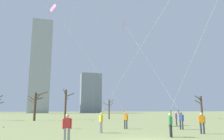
# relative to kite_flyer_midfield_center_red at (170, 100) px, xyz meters

# --- Properties ---
(kite_flyer_midfield_center_red) EXTENTS (2.44, 10.03, 14.52)m
(kite_flyer_midfield_center_red) POSITION_rel_kite_flyer_midfield_center_red_xyz_m (0.00, 0.00, 0.00)
(kite_flyer_midfield_center_red) COLOR #33384C
(kite_flyer_midfield_center_red) RESTS_ON ground
(kite_flyer_foreground_right_pink) EXTENTS (7.75, 7.29, 15.31)m
(kite_flyer_foreground_right_pink) POSITION_rel_kite_flyer_midfield_center_red_xyz_m (-6.48, 2.72, 1.89)
(kite_flyer_foreground_right_pink) COLOR #33384C
(kite_flyer_foreground_right_pink) RESTS_ON ground
(kite_flyer_midfield_left_purple) EXTENTS (2.77, 13.83, 13.73)m
(kite_flyer_midfield_left_purple) POSITION_rel_kite_flyer_midfield_center_red_xyz_m (-4.48, -9.17, 1.00)
(kite_flyer_midfield_left_purple) COLOR black
(kite_flyer_midfield_left_purple) RESTS_ON ground
(kite_flyer_midfield_right_green) EXTENTS (5.21, 12.26, 14.83)m
(kite_flyer_midfield_right_green) POSITION_rel_kite_flyer_midfield_center_red_xyz_m (-6.86, -4.05, 0.60)
(kite_flyer_midfield_right_green) COLOR gray
(kite_flyer_midfield_right_green) RESTS_ON ground
(bystander_strolling_midfield) EXTENTS (0.44, 0.36, 1.62)m
(bystander_strolling_midfield) POSITION_rel_kite_flyer_midfield_center_red_xyz_m (-0.45, -5.03, -1.93)
(bystander_strolling_midfield) COLOR #33384C
(bystander_strolling_midfield) RESTS_ON ground
(bystander_watching_nearby) EXTENTS (0.33, 0.47, 1.62)m
(bystander_watching_nearby) POSITION_rel_kite_flyer_midfield_center_red_xyz_m (2.97, 3.33, -1.93)
(bystander_watching_nearby) COLOR #33384C
(bystander_watching_nearby) RESTS_ON ground
(bystander_far_off_by_trees) EXTENTS (0.51, 0.24, 1.62)m
(bystander_far_off_by_trees) POSITION_rel_kite_flyer_midfield_center_red_xyz_m (-11.09, -6.91, -1.93)
(bystander_far_off_by_trees) COLOR gray
(bystander_far_off_by_trees) RESTS_ON ground
(distant_kite_high_overhead_blue) EXTENTS (4.92, 0.51, 27.28)m
(distant_kite_high_overhead_blue) POSITION_rel_kite_flyer_midfield_center_red_xyz_m (-6.82, 22.29, 20.27)
(distant_kite_high_overhead_blue) COLOR blue
(distant_kite_high_overhead_blue) RESTS_ON ground
(bare_tree_left_of_center) EXTENTS (2.44, 3.36, 5.79)m
(bare_tree_left_of_center) POSITION_rel_kite_flyer_midfield_center_red_xyz_m (-7.72, 24.35, 0.30)
(bare_tree_left_of_center) COLOR #4C3828
(bare_tree_left_of_center) RESTS_ON ground
(bare_tree_rightmost) EXTENTS (3.36, 1.87, 4.98)m
(bare_tree_rightmost) POSITION_rel_kite_flyer_midfield_center_red_xyz_m (-13.27, 20.38, -0.13)
(bare_tree_rightmost) COLOR #4C3828
(bare_tree_rightmost) RESTS_ON ground
(bare_tree_leftmost) EXTENTS (2.46, 1.48, 4.92)m
(bare_tree_leftmost) POSITION_rel_kite_flyer_midfield_center_red_xyz_m (20.98, 20.16, -0.06)
(bare_tree_leftmost) COLOR #4C3828
(bare_tree_leftmost) RESTS_ON ground
(bare_tree_right_of_center) EXTENTS (2.07, 1.03, 3.92)m
(bare_tree_right_of_center) POSITION_rel_kite_flyer_midfield_center_red_xyz_m (0.70, 22.78, -0.74)
(bare_tree_right_of_center) COLOR #4C3828
(bare_tree_right_of_center) RESTS_ON ground
(skyline_mid_tower_left) EXTENTS (11.65, 8.03, 23.38)m
(skyline_mid_tower_left) POSITION_rel_kite_flyer_midfield_center_red_xyz_m (16.18, 108.57, 8.85)
(skyline_mid_tower_left) COLOR gray
(skyline_mid_tower_left) RESTS_ON ground
(skyline_mid_tower_right) EXTENTS (11.47, 6.99, 54.48)m
(skyline_mid_tower_right) POSITION_rel_kite_flyer_midfield_center_red_xyz_m (-13.34, 110.95, 24.41)
(skyline_mid_tower_right) COLOR #9EA3AD
(skyline_mid_tower_right) RESTS_ON ground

